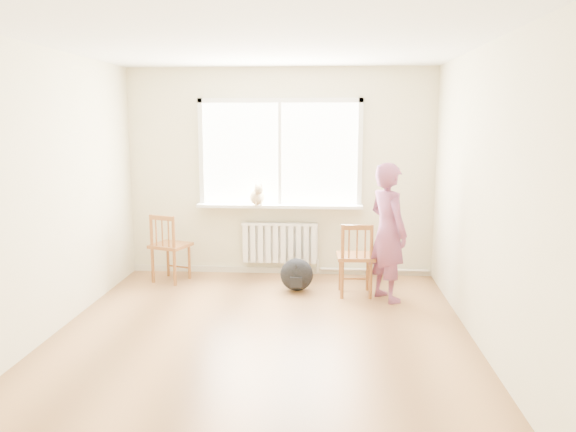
% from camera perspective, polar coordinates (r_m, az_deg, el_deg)
% --- Properties ---
extents(floor, '(4.50, 4.50, 0.00)m').
position_cam_1_polar(floor, '(5.48, -2.75, -12.09)').
color(floor, '#A87345').
rests_on(floor, ground).
extents(ceiling, '(4.50, 4.50, 0.00)m').
position_cam_1_polar(ceiling, '(5.13, -3.01, 17.19)').
color(ceiling, white).
rests_on(ceiling, back_wall).
extents(back_wall, '(4.00, 0.01, 2.70)m').
position_cam_1_polar(back_wall, '(7.35, -0.80, 4.41)').
color(back_wall, beige).
rests_on(back_wall, ground).
extents(window, '(2.12, 0.05, 1.42)m').
position_cam_1_polar(window, '(7.31, -0.82, 6.83)').
color(window, white).
rests_on(window, back_wall).
extents(windowsill, '(2.15, 0.22, 0.04)m').
position_cam_1_polar(windowsill, '(7.30, -0.86, 1.04)').
color(windowsill, white).
rests_on(windowsill, back_wall).
extents(radiator, '(1.00, 0.12, 0.55)m').
position_cam_1_polar(radiator, '(7.40, -0.84, -2.69)').
color(radiator, white).
rests_on(radiator, back_wall).
extents(heating_pipe, '(1.40, 0.04, 0.04)m').
position_cam_1_polar(heating_pipe, '(7.52, 8.76, -5.42)').
color(heating_pipe, silver).
rests_on(heating_pipe, back_wall).
extents(baseboard, '(4.00, 0.03, 0.08)m').
position_cam_1_polar(baseboard, '(7.57, -0.78, -5.52)').
color(baseboard, beige).
rests_on(baseboard, ground).
extents(chair_left, '(0.54, 0.53, 0.87)m').
position_cam_1_polar(chair_left, '(7.24, -12.06, -3.18)').
color(chair_left, brown).
rests_on(chair_left, floor).
extents(chair_right, '(0.44, 0.42, 0.87)m').
position_cam_1_polar(chair_right, '(6.57, 6.90, -4.39)').
color(chair_right, brown).
rests_on(chair_right, floor).
extents(person, '(0.61, 0.68, 1.57)m').
position_cam_1_polar(person, '(6.42, 10.12, -1.63)').
color(person, '#C6426E').
rests_on(person, floor).
extents(cat, '(0.26, 0.44, 0.30)m').
position_cam_1_polar(cat, '(7.22, -3.12, 2.06)').
color(cat, beige).
rests_on(cat, windowsill).
extents(backpack, '(0.47, 0.41, 0.40)m').
position_cam_1_polar(backpack, '(6.78, 0.89, -5.97)').
color(backpack, black).
rests_on(backpack, floor).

